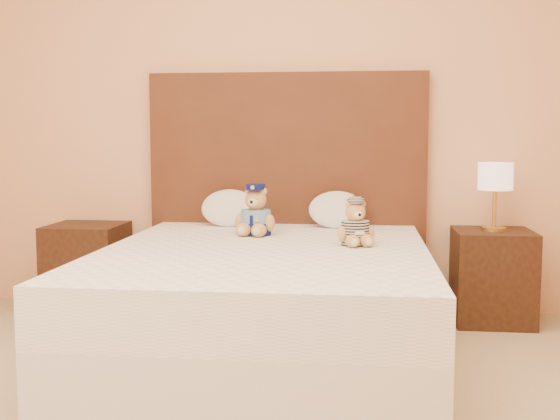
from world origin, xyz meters
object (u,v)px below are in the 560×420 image
(nightstand_left, at_px, (87,267))
(teddy_police, at_px, (256,210))
(teddy_prisoner, at_px, (355,223))
(lamp, at_px, (495,180))
(pillow_right, at_px, (337,208))
(nightstand_right, at_px, (492,276))
(pillow_left, at_px, (229,206))
(bed, at_px, (265,302))

(nightstand_left, bearing_deg, teddy_police, -16.86)
(nightstand_left, relative_size, teddy_prisoner, 2.36)
(lamp, relative_size, teddy_police, 1.41)
(nightstand_left, bearing_deg, teddy_prisoner, -21.36)
(nightstand_left, bearing_deg, pillow_right, 1.09)
(nightstand_left, xyz_separation_m, nightstand_right, (2.50, 0.00, 0.00))
(nightstand_left, bearing_deg, lamp, 0.00)
(teddy_police, bearing_deg, lamp, 24.65)
(pillow_left, bearing_deg, pillow_right, 0.00)
(nightstand_right, bearing_deg, teddy_police, -165.86)
(bed, height_order, nightstand_left, same)
(lamp, distance_m, teddy_prisoner, 1.06)
(lamp, distance_m, pillow_left, 1.60)
(pillow_left, bearing_deg, nightstand_left, -178.12)
(teddy_police, bearing_deg, bed, -65.33)
(teddy_police, bearing_deg, pillow_right, 50.82)
(nightstand_right, height_order, pillow_right, pillow_right)
(teddy_police, distance_m, pillow_left, 0.44)
(nightstand_right, height_order, teddy_prisoner, teddy_prisoner)
(pillow_left, bearing_deg, lamp, -1.08)
(teddy_police, relative_size, pillow_right, 0.83)
(teddy_prisoner, xyz_separation_m, pillow_left, (-0.78, 0.69, 0.01))
(bed, bearing_deg, nightstand_left, 147.38)
(nightstand_right, distance_m, teddy_police, 1.47)
(nightstand_left, distance_m, teddy_police, 1.26)
(teddy_prisoner, bearing_deg, pillow_right, 79.52)
(lamp, xyz_separation_m, teddy_police, (-1.37, -0.34, -0.16))
(pillow_right, bearing_deg, nightstand_left, -178.91)
(bed, distance_m, nightstand_left, 1.48)
(lamp, bearing_deg, teddy_police, -165.86)
(nightstand_right, relative_size, teddy_prisoner, 2.36)
(bed, xyz_separation_m, teddy_police, (-0.12, 0.46, 0.42))
(nightstand_left, xyz_separation_m, pillow_right, (1.58, 0.03, 0.40))
(pillow_left, bearing_deg, teddy_police, -59.21)
(nightstand_left, relative_size, pillow_right, 1.61)
(nightstand_left, bearing_deg, nightstand_right, 0.00)
(lamp, xyz_separation_m, pillow_left, (-1.59, 0.03, -0.18))
(nightstand_left, relative_size, nightstand_right, 1.00)
(bed, relative_size, nightstand_right, 3.64)
(nightstand_left, xyz_separation_m, teddy_prisoner, (1.69, -0.66, 0.39))
(lamp, bearing_deg, bed, -147.38)
(pillow_left, xyz_separation_m, pillow_right, (0.66, 0.00, -0.00))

